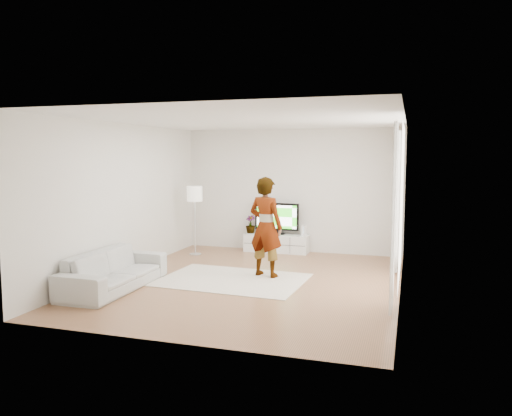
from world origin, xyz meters
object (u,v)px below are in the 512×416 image
(television, at_px, (277,217))
(player, at_px, (266,227))
(rug, at_px, (232,280))
(floor_lamp, at_px, (195,197))
(media_console, at_px, (276,243))
(sofa, at_px, (114,270))

(television, distance_m, player, 2.38)
(rug, height_order, floor_lamp, floor_lamp)
(media_console, bearing_deg, floor_lamp, -153.69)
(media_console, distance_m, sofa, 4.25)
(media_console, height_order, sofa, sofa)
(sofa, bearing_deg, floor_lamp, -2.29)
(sofa, bearing_deg, television, -24.77)
(television, relative_size, player, 0.56)
(media_console, xyz_separation_m, player, (0.41, -2.31, 0.71))
(television, xyz_separation_m, sofa, (-1.75, -3.90, -0.48))
(sofa, bearing_deg, media_console, -24.92)
(media_console, xyz_separation_m, rug, (-0.08, -2.75, -0.20))
(rug, relative_size, sofa, 1.17)
(media_console, relative_size, television, 1.44)
(floor_lamp, bearing_deg, rug, -50.68)
(rug, bearing_deg, media_console, 88.31)
(rug, distance_m, sofa, 2.03)
(sofa, distance_m, floor_lamp, 3.21)
(rug, distance_m, player, 1.13)
(television, height_order, floor_lamp, floor_lamp)
(media_console, bearing_deg, television, 90.00)
(media_console, height_order, player, player)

